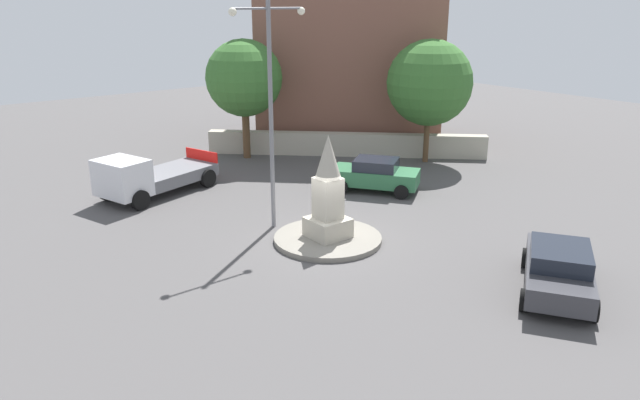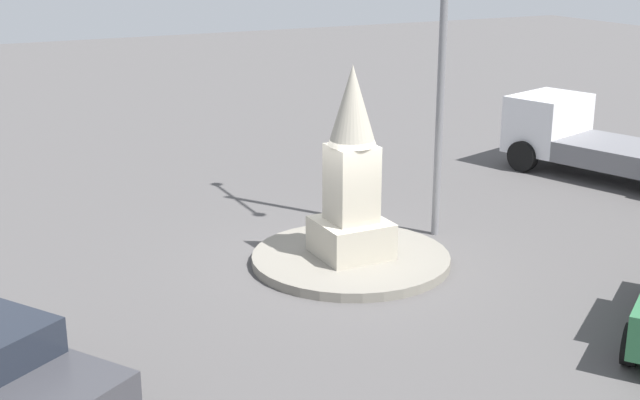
{
  "view_description": "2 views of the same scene",
  "coord_description": "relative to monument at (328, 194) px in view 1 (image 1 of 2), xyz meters",
  "views": [
    {
      "loc": [
        12.59,
        15.55,
        8.26
      ],
      "look_at": [
        -0.09,
        -0.57,
        1.4
      ],
      "focal_mm": 33.47,
      "sensor_mm": 36.0,
      "label": 1
    },
    {
      "loc": [
        -13.99,
        7.71,
        6.24
      ],
      "look_at": [
        -0.12,
        0.74,
        1.44
      ],
      "focal_mm": 48.65,
      "sensor_mm": 36.0,
      "label": 2
    }
  ],
  "objects": [
    {
      "name": "monument",
      "position": [
        0.0,
        0.0,
        0.0
      ],
      "size": [
        1.33,
        1.33,
        3.74
      ],
      "color": "#B2AA99",
      "rests_on": "traffic_island"
    },
    {
      "name": "tree_mid_cluster",
      "position": [
        -4.12,
        -12.25,
        2.54
      ],
      "size": [
        4.1,
        4.1,
        6.42
      ],
      "color": "brown",
      "rests_on": "ground"
    },
    {
      "name": "car_dark_grey_near_island",
      "position": [
        -2.88,
        7.3,
        -1.04
      ],
      "size": [
        4.65,
        3.89,
        1.46
      ],
      "color": "#38383D",
      "rests_on": "ground"
    },
    {
      "name": "tree_near_wall",
      "position": [
        -11.23,
        -5.52,
        2.41
      ],
      "size": [
        4.47,
        4.47,
        6.46
      ],
      "color": "brown",
      "rests_on": "ground"
    },
    {
      "name": "stone_boundary_wall",
      "position": [
        -8.75,
        -9.25,
        -1.17
      ],
      "size": [
        11.76,
        11.18,
        1.27
      ],
      "primitive_type": "cube",
      "rotation": [
        0.0,
        0.0,
        5.53
      ],
      "color": "#B2AA99",
      "rests_on": "ground"
    },
    {
      "name": "ground_plane",
      "position": [
        0.0,
        0.0,
        -1.81
      ],
      "size": [
        80.0,
        80.0,
        0.0
      ],
      "primitive_type": "plane",
      "color": "#4F4C4C"
    },
    {
      "name": "streetlamp",
      "position": [
        0.7,
        -2.45,
        3.22
      ],
      "size": [
        3.11,
        0.28,
        8.36
      ],
      "color": "slate",
      "rests_on": "ground"
    },
    {
      "name": "corner_building",
      "position": [
        -12.3,
        -13.0,
        3.79
      ],
      "size": [
        12.88,
        12.74,
        11.2
      ],
      "primitive_type": "cube",
      "rotation": [
        0.0,
        0.0,
        5.53
      ],
      "color": "brown",
      "rests_on": "ground"
    },
    {
      "name": "traffic_island",
      "position": [
        0.0,
        0.0,
        -1.71
      ],
      "size": [
        3.9,
        3.9,
        0.19
      ],
      "primitive_type": "cylinder",
      "color": "gray",
      "rests_on": "ground"
    },
    {
      "name": "truck_white_parked_right",
      "position": [
        2.99,
        -8.93,
        -0.88
      ],
      "size": [
        5.83,
        3.72,
        1.97
      ],
      "color": "silver",
      "rests_on": "ground"
    },
    {
      "name": "car_green_waiting",
      "position": [
        -5.47,
        -3.35,
        -1.03
      ],
      "size": [
        3.61,
        4.16,
        1.5
      ],
      "color": "#2D6B42",
      "rests_on": "ground"
    }
  ]
}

